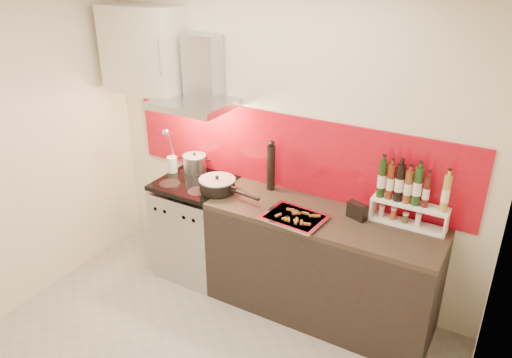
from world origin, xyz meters
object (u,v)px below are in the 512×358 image
Objects in this scene: pepper_mill at (271,166)px; baking_tray at (294,217)px; range_stove at (197,228)px; counter at (320,265)px; saute_pan at (218,185)px; stock_pot at (195,163)px.

pepper_mill is 0.57m from baking_tray.
counter is at bearing 0.23° from range_stove.
stock_pot is at bearing 150.52° from saute_pan.
baking_tray is (1.03, -0.15, 0.47)m from range_stove.
stock_pot is (-1.31, 0.17, 0.54)m from counter.
stock_pot is 1.19m from baking_tray.
baking_tray is at bearing -8.32° from range_stove.
baking_tray is (1.15, -0.32, -0.07)m from stock_pot.
baking_tray is at bearing -15.68° from stock_pot.
counter is 0.52m from baking_tray.
counter is 1.43m from stock_pot.
range_stove is at bearing 169.08° from saute_pan.
counter is (1.20, 0.00, 0.01)m from range_stove.
range_stove is 1.56× the size of saute_pan.
pepper_mill is at bearing 17.95° from range_stove.
range_stove is 1.93× the size of baking_tray.
range_stove reaches higher than counter.
stock_pot reaches higher than baking_tray.
stock_pot is 0.76m from pepper_mill.
pepper_mill is (0.64, 0.21, 0.67)m from range_stove.
range_stove is 2.11× the size of pepper_mill.
baking_tray is (0.40, -0.36, -0.19)m from pepper_mill.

